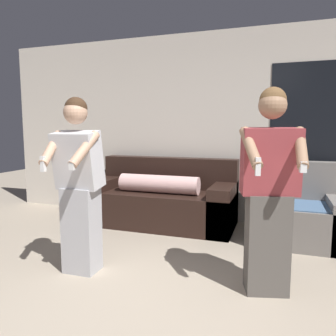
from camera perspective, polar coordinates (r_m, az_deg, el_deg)
The scene contains 6 objects.
wall_back at distance 4.80m, azimuth 8.37°, elevation 6.95°, with size 6.84×0.07×2.70m.
couch at distance 4.62m, azimuth -0.93°, elevation -5.71°, with size 2.00×0.88×0.92m.
armchair at distance 4.26m, azimuth 21.69°, elevation -7.63°, with size 0.98×0.85×0.94m.
side_table at distance 5.36m, azimuth -13.77°, elevation -1.72°, with size 0.48×0.41×0.83m.
person_left at distance 3.12m, azimuth -15.25°, elevation -2.98°, with size 0.47×0.49×1.63m.
person_right at distance 2.75m, azimuth 17.21°, elevation -4.03°, with size 0.52×0.54×1.67m.
Camera 1 is at (0.90, -1.65, 1.35)m, focal length 35.00 mm.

